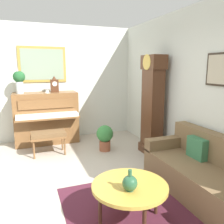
% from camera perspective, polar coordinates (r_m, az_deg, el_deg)
% --- Properties ---
extents(ground_plane, '(6.40, 6.00, 0.10)m').
position_cam_1_polar(ground_plane, '(3.80, -13.99, -18.19)').
color(ground_plane, '#B2A899').
extents(wall_left, '(0.13, 4.90, 2.80)m').
position_cam_1_polar(wall_left, '(5.93, -17.66, 6.89)').
color(wall_left, silver).
rests_on(wall_left, ground_plane).
extents(wall_back, '(5.30, 0.13, 2.80)m').
position_cam_1_polar(wall_back, '(4.28, 18.87, 5.37)').
color(wall_back, silver).
rests_on(wall_back, ground_plane).
extents(area_rug, '(2.10, 1.50, 0.01)m').
position_cam_1_polar(area_rug, '(3.02, 5.30, -25.14)').
color(area_rug, '#4C1E2D').
rests_on(area_rug, ground_plane).
extents(piano, '(0.87, 1.44, 1.21)m').
position_cam_1_polar(piano, '(5.68, -15.90, -1.34)').
color(piano, brown).
rests_on(piano, ground_plane).
extents(piano_bench, '(0.42, 0.70, 0.48)m').
position_cam_1_polar(piano_bench, '(4.93, -15.47, -5.60)').
color(piano_bench, brown).
rests_on(piano_bench, ground_plane).
extents(grandfather_clock, '(0.52, 0.34, 2.03)m').
position_cam_1_polar(grandfather_clock, '(4.78, 9.92, 1.00)').
color(grandfather_clock, '#4C2B19').
rests_on(grandfather_clock, ground_plane).
extents(couch, '(1.90, 0.80, 0.84)m').
position_cam_1_polar(couch, '(3.60, 22.12, -13.93)').
color(couch, brown).
rests_on(couch, ground_plane).
extents(coffee_table, '(0.88, 0.88, 0.46)m').
position_cam_1_polar(coffee_table, '(2.79, 4.40, -18.02)').
color(coffee_table, gold).
rests_on(coffee_table, ground_plane).
extents(mantel_clock, '(0.13, 0.18, 0.38)m').
position_cam_1_polar(mantel_clock, '(5.59, -14.05, 6.52)').
color(mantel_clock, '#4C2B19').
rests_on(mantel_clock, piano).
extents(flower_vase, '(0.26, 0.26, 0.58)m').
position_cam_1_polar(flower_vase, '(5.55, -21.98, 7.50)').
color(flower_vase, silver).
rests_on(flower_vase, piano).
extents(teacup, '(0.12, 0.12, 0.06)m').
position_cam_1_polar(teacup, '(5.49, -15.72, 4.81)').
color(teacup, white).
rests_on(teacup, piano).
extents(green_jug, '(0.17, 0.17, 0.24)m').
position_cam_1_polar(green_jug, '(2.63, 4.44, -17.09)').
color(green_jug, '#234C33').
rests_on(green_jug, coffee_table).
extents(potted_plant, '(0.36, 0.36, 0.56)m').
position_cam_1_polar(potted_plant, '(5.00, -1.78, -5.99)').
color(potted_plant, '#935138').
rests_on(potted_plant, ground_plane).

